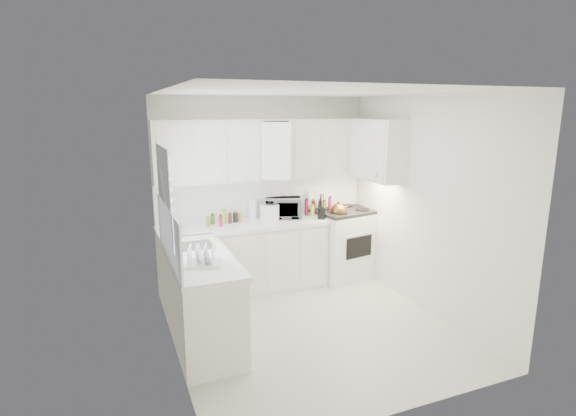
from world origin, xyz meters
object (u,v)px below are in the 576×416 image
microwave (283,206)px  dish_rack (200,255)px  rice_cooker (270,211)px  utensil_crock (322,206)px  stove (343,234)px  tea_kettle (338,209)px

microwave → dish_rack: size_ratio=1.30×
microwave → rice_cooker: microwave is taller
utensil_crock → stove: bearing=19.4°
tea_kettle → microwave: size_ratio=0.54×
utensil_crock → rice_cooker: bearing=163.2°
stove → tea_kettle: size_ratio=4.86×
microwave → dish_rack: bearing=-114.7°
microwave → utensil_crock: size_ratio=1.35×
microwave → tea_kettle: bearing=-2.8°
rice_cooker → utensil_crock: bearing=-9.8°
tea_kettle → rice_cooker: (-0.94, 0.21, 0.02)m
rice_cooker → utensil_crock: size_ratio=0.72×
tea_kettle → dish_rack: (-2.18, -1.23, -0.01)m
rice_cooker → dish_rack: rice_cooker is taller
microwave → utensil_crock: bearing=-12.5°
tea_kettle → rice_cooker: rice_cooker is taller
dish_rack → tea_kettle: bearing=47.0°
tea_kettle → dish_rack: 2.50m
microwave → rice_cooker: (-0.23, -0.07, -0.04)m
rice_cooker → utensil_crock: 0.72m
stove → tea_kettle: bearing=-148.6°
stove → microwave: bearing=161.6°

